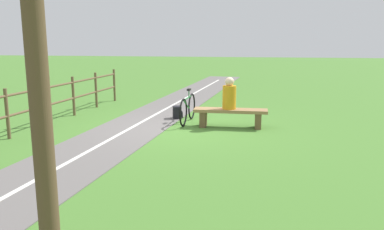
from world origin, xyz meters
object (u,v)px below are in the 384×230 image
Objects in this scene: person_seated at (229,95)px; tree_far_right at (40,77)px; backpack at (177,113)px; bench at (230,114)px; bicycle at (188,109)px.

tree_far_right reaches higher than person_seated.
person_seated reaches higher than backpack.
tree_far_right reaches higher than backpack.
person_seated is (0.04, 0.00, 0.51)m from bench.
backpack is at bearing -29.19° from person_seated.
tree_far_right is at bearing 92.29° from backpack.
bicycle is (1.21, -0.39, 0.05)m from bench.
person_seated is 2.28× the size of backpack.
bench is at bearing -100.85° from tree_far_right.
bicycle is 0.39× the size of tree_far_right.
bench is 1.81m from backpack.
bicycle is 7.30m from tree_far_right.
bench is 0.43× the size of tree_far_right.
bicycle reaches higher than bench.
tree_far_right is (1.25, 6.74, 1.10)m from person_seated.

